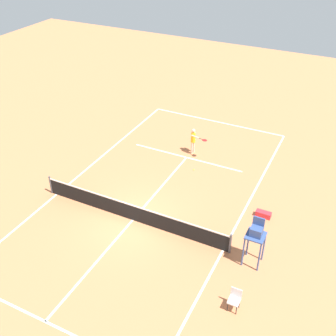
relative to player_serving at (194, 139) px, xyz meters
The scene contains 8 objects.
ground_plane 7.27m from the player_serving, 88.75° to the left, with size 60.00×60.00×0.00m, color #D37A4C.
court_lines 7.27m from the player_serving, 88.75° to the left, with size 9.59×23.85×0.01m.
tennis_net 7.22m from the player_serving, 88.75° to the left, with size 10.19×0.10×1.07m.
player_serving is the anchor object (origin of this frame).
tennis_ball 2.16m from the player_serving, 114.31° to the left, with size 0.07×0.07×0.07m, color #CCE033.
umpire_chair 9.45m from the player_serving, 129.20° to the left, with size 0.80×0.80×2.41m.
courtside_chair_near 11.65m from the player_serving, 121.19° to the left, with size 0.44×0.46×0.95m.
equipment_bag 6.95m from the player_serving, 143.88° to the left, with size 0.76×0.32×0.30m, color red.
Camera 1 is at (-8.52, 13.25, 13.46)m, focal length 44.14 mm.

